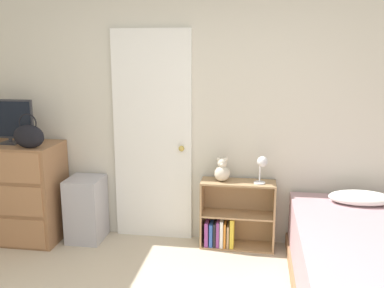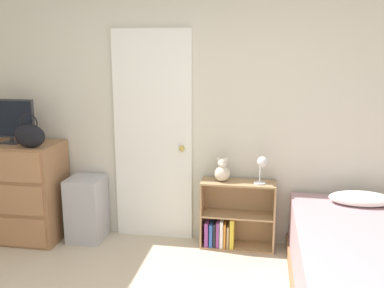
{
  "view_description": "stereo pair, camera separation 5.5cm",
  "coord_description": "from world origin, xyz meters",
  "px_view_note": "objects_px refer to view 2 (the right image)",
  "views": [
    {
      "loc": [
        0.6,
        -1.92,
        1.89
      ],
      "look_at": [
        0.01,
        1.89,
        1.04
      ],
      "focal_mm": 40.0,
      "sensor_mm": 36.0,
      "label": 1
    },
    {
      "loc": [
        0.65,
        -1.92,
        1.89
      ],
      "look_at": [
        0.01,
        1.89,
        1.04
      ],
      "focal_mm": 40.0,
      "sensor_mm": 36.0,
      "label": 2
    }
  ],
  "objects_px": {
    "tv": "(10,120)",
    "handbag": "(30,135)",
    "bed": "(376,269)",
    "dresser": "(20,191)",
    "storage_bin": "(87,208)",
    "desk_lamp": "(262,165)",
    "bookshelf": "(232,220)",
    "teddy_bear": "(222,171)"
  },
  "relations": [
    {
      "from": "tv",
      "to": "handbag",
      "type": "relative_size",
      "value": 1.54
    },
    {
      "from": "dresser",
      "to": "desk_lamp",
      "type": "height_order",
      "value": "dresser"
    },
    {
      "from": "storage_bin",
      "to": "bed",
      "type": "bearing_deg",
      "value": -15.54
    },
    {
      "from": "handbag",
      "to": "desk_lamp",
      "type": "relative_size",
      "value": 1.23
    },
    {
      "from": "tv",
      "to": "handbag",
      "type": "height_order",
      "value": "tv"
    },
    {
      "from": "storage_bin",
      "to": "bed",
      "type": "distance_m",
      "value": 2.7
    },
    {
      "from": "handbag",
      "to": "bed",
      "type": "height_order",
      "value": "handbag"
    },
    {
      "from": "handbag",
      "to": "bed",
      "type": "xyz_separation_m",
      "value": [
        3.02,
        -0.49,
        -0.83
      ]
    },
    {
      "from": "dresser",
      "to": "storage_bin",
      "type": "relative_size",
      "value": 1.53
    },
    {
      "from": "handbag",
      "to": "bookshelf",
      "type": "xyz_separation_m",
      "value": [
        1.88,
        0.3,
        -0.84
      ]
    },
    {
      "from": "bed",
      "to": "tv",
      "type": "bearing_deg",
      "value": 168.9
    },
    {
      "from": "bed",
      "to": "dresser",
      "type": "bearing_deg",
      "value": 168.83
    },
    {
      "from": "bookshelf",
      "to": "desk_lamp",
      "type": "height_order",
      "value": "desk_lamp"
    },
    {
      "from": "storage_bin",
      "to": "bookshelf",
      "type": "bearing_deg",
      "value": 2.59
    },
    {
      "from": "handbag",
      "to": "storage_bin",
      "type": "height_order",
      "value": "handbag"
    },
    {
      "from": "tv",
      "to": "bookshelf",
      "type": "distance_m",
      "value": 2.38
    },
    {
      "from": "tv",
      "to": "bookshelf",
      "type": "relative_size",
      "value": 0.71
    },
    {
      "from": "storage_bin",
      "to": "teddy_bear",
      "type": "height_order",
      "value": "teddy_bear"
    },
    {
      "from": "storage_bin",
      "to": "desk_lamp",
      "type": "height_order",
      "value": "desk_lamp"
    },
    {
      "from": "dresser",
      "to": "storage_bin",
      "type": "height_order",
      "value": "dresser"
    },
    {
      "from": "bookshelf",
      "to": "teddy_bear",
      "type": "distance_m",
      "value": 0.51
    },
    {
      "from": "desk_lamp",
      "to": "tv",
      "type": "bearing_deg",
      "value": -177.74
    },
    {
      "from": "storage_bin",
      "to": "bookshelf",
      "type": "distance_m",
      "value": 1.47
    },
    {
      "from": "bookshelf",
      "to": "bed",
      "type": "bearing_deg",
      "value": -34.7
    },
    {
      "from": "tv",
      "to": "handbag",
      "type": "xyz_separation_m",
      "value": [
        0.29,
        -0.16,
        -0.11
      ]
    },
    {
      "from": "tv",
      "to": "bed",
      "type": "relative_size",
      "value": 0.27
    },
    {
      "from": "teddy_bear",
      "to": "desk_lamp",
      "type": "distance_m",
      "value": 0.38
    },
    {
      "from": "bookshelf",
      "to": "teddy_bear",
      "type": "height_order",
      "value": "teddy_bear"
    },
    {
      "from": "handbag",
      "to": "storage_bin",
      "type": "xyz_separation_m",
      "value": [
        0.42,
        0.24,
        -0.79
      ]
    },
    {
      "from": "tv",
      "to": "storage_bin",
      "type": "height_order",
      "value": "tv"
    },
    {
      "from": "tv",
      "to": "desk_lamp",
      "type": "xyz_separation_m",
      "value": [
        2.45,
        0.1,
        -0.37
      ]
    },
    {
      "from": "handbag",
      "to": "teddy_bear",
      "type": "xyz_separation_m",
      "value": [
        1.78,
        0.3,
        -0.34
      ]
    },
    {
      "from": "tv",
      "to": "desk_lamp",
      "type": "relative_size",
      "value": 1.9
    },
    {
      "from": "storage_bin",
      "to": "bed",
      "type": "relative_size",
      "value": 0.35
    },
    {
      "from": "dresser",
      "to": "bed",
      "type": "bearing_deg",
      "value": -11.17
    },
    {
      "from": "storage_bin",
      "to": "teddy_bear",
      "type": "relative_size",
      "value": 2.78
    },
    {
      "from": "handbag",
      "to": "desk_lamp",
      "type": "bearing_deg",
      "value": 6.9
    },
    {
      "from": "handbag",
      "to": "teddy_bear",
      "type": "bearing_deg",
      "value": 9.48
    },
    {
      "from": "bookshelf",
      "to": "desk_lamp",
      "type": "relative_size",
      "value": 2.67
    },
    {
      "from": "tv",
      "to": "handbag",
      "type": "bearing_deg",
      "value": -29.29
    },
    {
      "from": "teddy_bear",
      "to": "bed",
      "type": "distance_m",
      "value": 1.55
    },
    {
      "from": "handbag",
      "to": "teddy_bear",
      "type": "height_order",
      "value": "handbag"
    }
  ]
}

